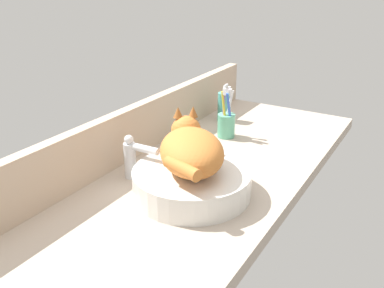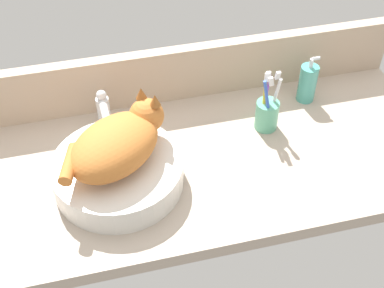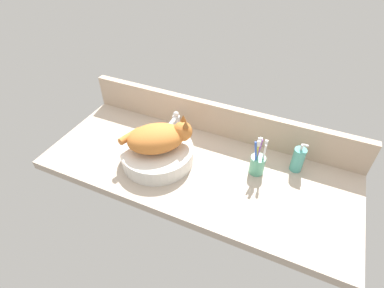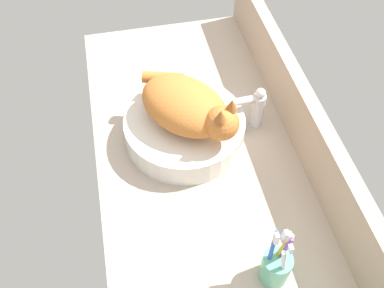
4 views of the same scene
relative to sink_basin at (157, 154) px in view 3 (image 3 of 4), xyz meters
The scene contains 7 objects.
ground_plane 19.09cm from the sink_basin, 11.36° to the left, with size 139.47×57.08×4.00cm, color #B2A08E.
backsplash_panel 35.51cm from the sink_basin, 59.50° to the left, with size 139.47×3.60×16.75cm, color tan.
sink_basin is the anchor object (origin of this frame).
cat 9.54cm from the sink_basin, 42.25° to the left, with size 30.13×28.94×14.00cm.
faucet 20.06cm from the sink_basin, 91.91° to the left, with size 3.60×11.83×13.60cm.
soap_dispenser 61.92cm from the sink_basin, 18.81° to the left, with size 5.26×5.26×14.90cm.
toothbrush_cup 44.47cm from the sink_basin, 14.50° to the left, with size 6.40×6.40×18.71cm.
Camera 3 is at (37.55, -88.22, 95.18)cm, focal length 28.00 mm.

